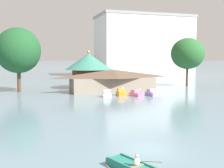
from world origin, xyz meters
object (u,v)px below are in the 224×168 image
pedal_boat_lavender (152,93)px  green_roof_pavilion (89,68)px  pedal_boat_white (107,94)px  boathouse (113,80)px  background_building_block (143,46)px  shoreline_tree_right (188,54)px  shoreline_tree_tall_left (18,51)px  pedal_boat_pink (136,93)px  pedal_boat_orange (121,93)px  rowboat_with_rower (134,168)px

pedal_boat_lavender → green_roof_pavilion: size_ratio=0.27×
green_roof_pavilion → pedal_boat_white: bearing=-90.9°
boathouse → pedal_boat_lavender: bearing=-57.5°
pedal_boat_lavender → background_building_block: 64.03m
pedal_boat_white → background_building_block: 67.12m
pedal_boat_white → shoreline_tree_right: shoreline_tree_right is taller
green_roof_pavilion → shoreline_tree_right: shoreline_tree_right is taller
background_building_block → boathouse: bearing=-120.1°
shoreline_tree_tall_left → background_building_block: size_ratio=0.35×
boathouse → green_roof_pavilion: size_ratio=1.71×
shoreline_tree_right → background_building_block: (7.71, 44.33, 3.93)m
pedal_boat_lavender → green_roof_pavilion: bearing=-159.2°
pedal_boat_white → pedal_boat_lavender: 8.62m
background_building_block → pedal_boat_pink: bearing=-115.0°
boathouse → shoreline_tree_tall_left: bearing=163.7°
pedal_boat_orange → background_building_block: 64.79m
pedal_boat_orange → boathouse: size_ratio=0.14×
pedal_boat_white → shoreline_tree_tall_left: bearing=-118.1°
pedal_boat_orange → green_roof_pavilion: bearing=-164.6°
background_building_block → shoreline_tree_tall_left: bearing=-136.8°
pedal_boat_white → green_roof_pavilion: size_ratio=0.25×
rowboat_with_rower → shoreline_tree_tall_left: 46.80m
pedal_boat_white → pedal_boat_orange: 3.22m
green_roof_pavilion → pedal_boat_pink: bearing=-71.9°
pedal_boat_white → boathouse: 8.44m
pedal_boat_lavender → shoreline_tree_right: (16.20, 13.94, 7.59)m
pedal_boat_orange → background_building_block: (29.45, 56.56, 11.49)m
pedal_boat_pink → rowboat_with_rower: bearing=-40.2°
pedal_boat_orange → shoreline_tree_right: 26.06m
green_roof_pavilion → shoreline_tree_right: (24.53, -2.59, 3.38)m
pedal_boat_lavender → pedal_boat_white: bearing=-100.5°
rowboat_with_rower → shoreline_tree_right: (32.82, 45.91, 7.83)m
pedal_boat_pink → shoreline_tree_right: size_ratio=0.25×
pedal_boat_orange → background_building_block: background_building_block is taller
rowboat_with_rower → pedal_boat_white: size_ratio=1.49×
shoreline_tree_right → pedal_boat_lavender: bearing=-139.3°
rowboat_with_rower → pedal_boat_pink: pedal_boat_pink is taller
green_roof_pavilion → boathouse: bearing=-69.4°
shoreline_tree_tall_left → boathouse: bearing=-16.3°
boathouse → pedal_boat_white: bearing=-114.5°
rowboat_with_rower → boathouse: boathouse is taller
pedal_boat_orange → pedal_boat_pink: 2.76m
pedal_boat_white → shoreline_tree_tall_left: shoreline_tree_tall_left is taller
pedal_boat_lavender → boathouse: size_ratio=0.16×
shoreline_tree_tall_left → green_roof_pavilion: bearing=11.0°
pedal_boat_orange → pedal_boat_white: bearing=-66.6°
shoreline_tree_tall_left → pedal_boat_white: bearing=-40.5°
pedal_boat_lavender → boathouse: (-5.18, 8.15, 1.93)m
pedal_boat_white → shoreline_tree_right: size_ratio=0.23×
pedal_boat_pink → background_building_block: 64.83m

